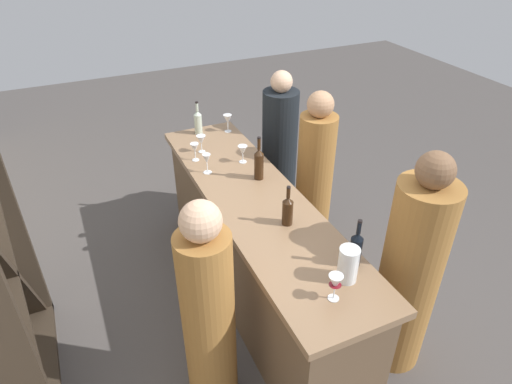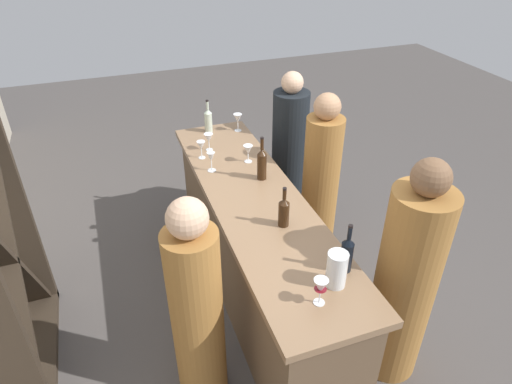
{
  "view_description": "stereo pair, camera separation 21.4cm",
  "coord_description": "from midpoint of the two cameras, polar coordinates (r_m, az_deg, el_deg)",
  "views": [
    {
      "loc": [
        -2.39,
        1.08,
        2.69
      ],
      "look_at": [
        0.0,
        0.0,
        0.99
      ],
      "focal_mm": 31.59,
      "sensor_mm": 36.0,
      "label": 1
    },
    {
      "loc": [
        -2.47,
        0.89,
        2.69
      ],
      "look_at": [
        0.0,
        0.0,
        0.99
      ],
      "focal_mm": 31.59,
      "sensor_mm": 36.0,
      "label": 2
    }
  ],
  "objects": [
    {
      "name": "ground_plane",
      "position": [
        3.75,
        -1.68,
        -12.81
      ],
      "size": [
        12.0,
        12.0,
        0.0
      ],
      "primitive_type": "plane",
      "color": "#4C4744"
    },
    {
      "name": "bar_counter",
      "position": [
        3.43,
        -1.8,
        -7.28
      ],
      "size": [
        2.57,
        0.63,
        0.94
      ],
      "color": "brown",
      "rests_on": "ground"
    },
    {
      "name": "wine_rack",
      "position": [
        3.12,
        -31.43,
        -9.4
      ],
      "size": [
        1.1,
        0.28,
        1.66
      ],
      "color": "#33281E",
      "rests_on": "ground"
    },
    {
      "name": "wine_bottle_leftmost_near_black",
      "position": [
        2.57,
        10.2,
        -7.09
      ],
      "size": [
        0.07,
        0.07,
        0.31
      ],
      "color": "black",
      "rests_on": "bar_counter"
    },
    {
      "name": "wine_bottle_second_left_amber_brown",
      "position": [
        2.85,
        1.88,
        -2.33
      ],
      "size": [
        0.07,
        0.07,
        0.28
      ],
      "color": "#331E0F",
      "rests_on": "bar_counter"
    },
    {
      "name": "wine_bottle_center_amber_brown",
      "position": [
        3.31,
        -1.49,
        3.64
      ],
      "size": [
        0.07,
        0.07,
        0.34
      ],
      "color": "#331E0F",
      "rests_on": "bar_counter"
    },
    {
      "name": "wine_bottle_second_right_clear_pale",
      "position": [
        4.06,
        -8.87,
        8.77
      ],
      "size": [
        0.07,
        0.07,
        0.3
      ],
      "color": "#B7C6B2",
      "rests_on": "bar_counter"
    },
    {
      "name": "wine_glass_near_left",
      "position": [
        4.06,
        -5.14,
        9.1
      ],
      "size": [
        0.08,
        0.08,
        0.16
      ],
      "color": "white",
      "rests_on": "bar_counter"
    },
    {
      "name": "wine_glass_near_center",
      "position": [
        3.55,
        -3.44,
        5.21
      ],
      "size": [
        0.08,
        0.08,
        0.14
      ],
      "color": "white",
      "rests_on": "bar_counter"
    },
    {
      "name": "wine_glass_near_right",
      "position": [
        2.36,
        7.4,
        -11.46
      ],
      "size": [
        0.08,
        0.08,
        0.16
      ],
      "color": "white",
      "rests_on": "bar_counter"
    },
    {
      "name": "wine_glass_far_left",
      "position": [
        3.74,
        -8.61,
        6.46
      ],
      "size": [
        0.08,
        0.08,
        0.15
      ],
      "color": "white",
      "rests_on": "bar_counter"
    },
    {
      "name": "wine_glass_far_center",
      "position": [
        3.42,
        -8.05,
        4.05
      ],
      "size": [
        0.07,
        0.07,
        0.16
      ],
      "color": "white",
      "rests_on": "bar_counter"
    },
    {
      "name": "wine_glass_far_right",
      "position": [
        3.62,
        -9.46,
        5.46
      ],
      "size": [
        0.07,
        0.07,
        0.15
      ],
      "color": "white",
      "rests_on": "bar_counter"
    },
    {
      "name": "water_pitcher",
      "position": [
        2.48,
        9.14,
        -9.11
      ],
      "size": [
        0.11,
        0.11,
        0.21
      ],
      "color": "silver",
      "rests_on": "bar_counter"
    },
    {
      "name": "person_left_guest",
      "position": [
        4.25,
        1.52,
        4.83
      ],
      "size": [
        0.41,
        0.41,
        1.48
      ],
      "rotation": [
        0.0,
        0.0,
        1.26
      ],
      "color": "black",
      "rests_on": "ground"
    },
    {
      "name": "person_center_guest",
      "position": [
        2.97,
        16.88,
        -10.04
      ],
      "size": [
        0.41,
        0.41,
        1.59
      ],
      "rotation": [
        0.0,
        0.0,
        1.46
      ],
      "color": "#9E6B33",
      "rests_on": "ground"
    },
    {
      "name": "person_right_guest",
      "position": [
        3.79,
        5.77,
        1.18
      ],
      "size": [
        0.36,
        0.36,
        1.5
      ],
      "rotation": [
        0.0,
        0.0,
        1.78
      ],
      "color": "#9E6B33",
      "rests_on": "ground"
    },
    {
      "name": "person_server_behind",
      "position": [
        2.69,
        -8.41,
        -15.32
      ],
      "size": [
        0.36,
        0.36,
        1.48
      ],
      "rotation": [
        0.0,
        0.0,
        -1.77
      ],
      "color": "#9E6B33",
      "rests_on": "ground"
    }
  ]
}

